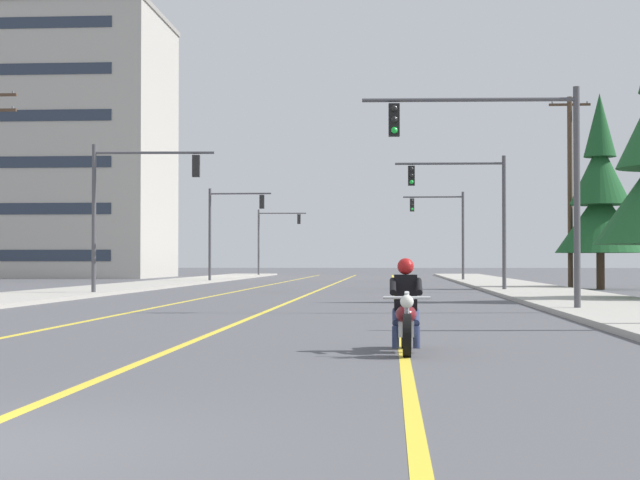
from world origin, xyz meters
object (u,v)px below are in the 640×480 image
traffic_signal_near_right (513,161)px  utility_pole_right_far (570,189)px  traffic_signal_near_left (129,195)px  traffic_signal_mid_left (227,221)px  traffic_signal_far_right (446,223)px  motorcycle_with_rider (406,314)px  traffic_signal_mid_right (472,202)px  conifer_tree_right_verge_far (600,199)px  traffic_signal_far_left (272,232)px

traffic_signal_near_right → utility_pole_right_far: size_ratio=0.63×
traffic_signal_near_left → traffic_signal_mid_left: bearing=90.1°
traffic_signal_near_right → traffic_signal_far_right: same height
traffic_signal_mid_left → utility_pole_right_far: 24.13m
motorcycle_with_rider → traffic_signal_mid_right: traffic_signal_mid_right is taller
traffic_signal_near_left → traffic_signal_far_right: size_ratio=1.00×
traffic_signal_mid_right → traffic_signal_mid_left: bearing=126.1°
traffic_signal_near_right → traffic_signal_mid_left: size_ratio=1.00×
conifer_tree_right_verge_far → utility_pole_right_far: bearing=136.3°
traffic_signal_near_right → utility_pole_right_far: (5.84, 24.60, 0.96)m
motorcycle_with_rider → conifer_tree_right_verge_far: 37.33m
motorcycle_with_rider → traffic_signal_near_right: traffic_signal_near_right is taller
conifer_tree_right_verge_far → traffic_signal_far_left: bearing=116.8°
traffic_signal_mid_right → utility_pole_right_far: (5.47, 6.23, 1.02)m
utility_pole_right_far → traffic_signal_far_right: bearing=106.6°
traffic_signal_near_right → conifer_tree_right_verge_far: 24.44m
traffic_signal_mid_left → traffic_signal_far_right: size_ratio=1.00×
traffic_signal_mid_right → traffic_signal_far_right: bearing=89.7°
traffic_signal_far_right → conifer_tree_right_verge_far: 20.28m
traffic_signal_far_right → traffic_signal_far_left: bearing=122.5°
motorcycle_with_rider → traffic_signal_near_right: bearing=75.8°
traffic_signal_near_left → traffic_signal_mid_right: (14.40, 5.56, 0.00)m
traffic_signal_mid_left → traffic_signal_mid_right: bearing=-53.9°
traffic_signal_near_right → traffic_signal_far_left: same height
motorcycle_with_rider → traffic_signal_far_right: (3.59, 54.85, 3.47)m
traffic_signal_mid_left → conifer_tree_right_verge_far: bearing=-34.9°
motorcycle_with_rider → traffic_signal_near_left: (-10.93, 25.11, 3.52)m
traffic_signal_mid_right → conifer_tree_right_verge_far: bearing=36.7°
traffic_signal_mid_right → traffic_signal_near_left: bearing=-158.9°
traffic_signal_far_left → conifer_tree_right_verge_far: conifer_tree_right_verge_far is taller
traffic_signal_far_left → conifer_tree_right_verge_far: size_ratio=0.63×
traffic_signal_far_right → traffic_signal_far_left: (-14.80, 23.22, 0.02)m
conifer_tree_right_verge_far → traffic_signal_mid_left: bearing=145.1°
motorcycle_with_rider → utility_pole_right_far: bearing=76.4°
traffic_signal_near_right → conifer_tree_right_verge_far: conifer_tree_right_verge_far is taller
traffic_signal_far_right → traffic_signal_mid_right: bearing=-90.3°
traffic_signal_mid_right → traffic_signal_mid_left: same height
utility_pole_right_far → conifer_tree_right_verge_far: size_ratio=1.00×
traffic_signal_mid_right → traffic_signal_far_right: 24.18m
motorcycle_with_rider → traffic_signal_near_right: 13.18m
utility_pole_right_far → motorcycle_with_rider: bearing=-103.6°
motorcycle_with_rider → conifer_tree_right_verge_far: conifer_tree_right_verge_far is taller
motorcycle_with_rider → traffic_signal_mid_right: size_ratio=0.35×
traffic_signal_mid_left → motorcycle_with_rider: bearing=-77.7°
traffic_signal_near_right → traffic_signal_mid_right: same height
motorcycle_with_rider → traffic_signal_far_left: 78.95m
traffic_signal_mid_left → traffic_signal_far_left: bearing=90.5°
traffic_signal_near_right → utility_pole_right_far: utility_pole_right_far is taller
traffic_signal_near_right → conifer_tree_right_verge_far: size_ratio=0.63×
traffic_signal_mid_right → traffic_signal_far_left: bearing=107.2°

